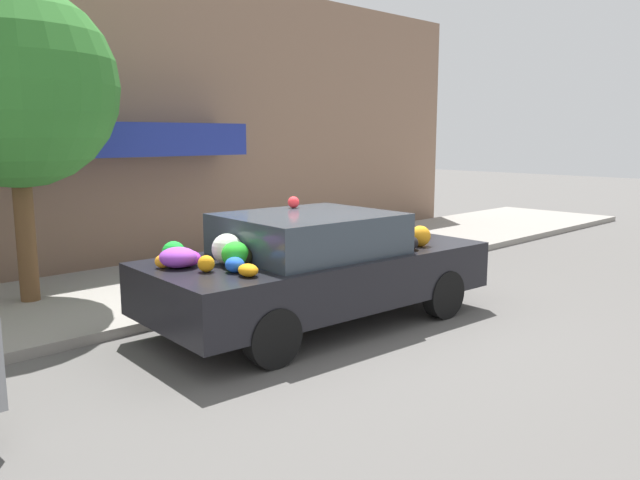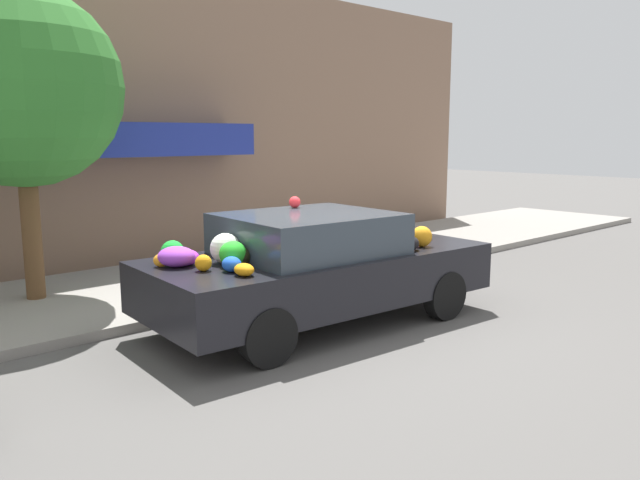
# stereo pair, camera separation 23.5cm
# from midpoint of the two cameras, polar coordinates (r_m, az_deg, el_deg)

# --- Properties ---
(ground_plane) EXTENTS (60.00, 60.00, 0.00)m
(ground_plane) POSITION_cam_midpoint_polar(r_m,az_deg,el_deg) (7.64, 0.76, -7.51)
(ground_plane) COLOR #565451
(sidewalk_curb) EXTENTS (24.00, 3.20, 0.12)m
(sidewalk_curb) POSITION_cam_midpoint_polar(r_m,az_deg,el_deg) (9.71, -10.16, -3.60)
(sidewalk_curb) COLOR gray
(sidewalk_curb) RESTS_ON ground
(building_facade) EXTENTS (18.00, 1.20, 5.13)m
(building_facade) POSITION_cam_midpoint_polar(r_m,az_deg,el_deg) (11.40, -16.57, 10.65)
(building_facade) COLOR #846651
(building_facade) RESTS_ON ground
(street_tree) EXTENTS (2.52, 2.52, 3.98)m
(street_tree) POSITION_cam_midpoint_polar(r_m,az_deg,el_deg) (8.81, -25.01, 12.50)
(street_tree) COLOR brown
(street_tree) RESTS_ON sidewalk_curb
(fire_hydrant) EXTENTS (0.20, 0.20, 0.70)m
(fire_hydrant) POSITION_cam_midpoint_polar(r_m,az_deg,el_deg) (9.15, -4.42, -1.68)
(fire_hydrant) COLOR gold
(fire_hydrant) RESTS_ON sidewalk_curb
(art_car) EXTENTS (4.31, 2.08, 1.49)m
(art_car) POSITION_cam_midpoint_polar(r_m,az_deg,el_deg) (7.40, 0.51, -2.39)
(art_car) COLOR black
(art_car) RESTS_ON ground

